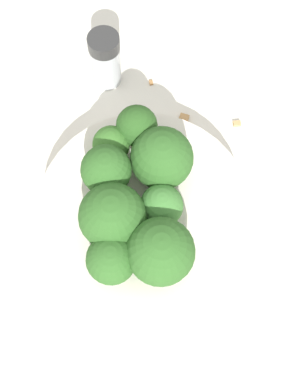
# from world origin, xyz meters

# --- Properties ---
(ground_plane) EXTENTS (3.00, 3.00, 0.00)m
(ground_plane) POSITION_xyz_m (0.00, 0.00, 0.00)
(ground_plane) COLOR silver
(bowl) EXTENTS (0.20, 0.20, 0.04)m
(bowl) POSITION_xyz_m (0.00, 0.00, 0.02)
(bowl) COLOR silver
(bowl) RESTS_ON ground_plane
(broccoli_floret_0) EXTENTS (0.05, 0.05, 0.06)m
(broccoli_floret_0) POSITION_xyz_m (0.04, -0.01, 0.07)
(broccoli_floret_0) COLOR #8EB770
(broccoli_floret_0) RESTS_ON bowl
(broccoli_floret_1) EXTENTS (0.06, 0.06, 0.07)m
(broccoli_floret_1) POSITION_xyz_m (-0.02, 0.05, 0.07)
(broccoli_floret_1) COLOR #84AD66
(broccoli_floret_1) RESTS_ON bowl
(broccoli_floret_2) EXTENTS (0.06, 0.06, 0.07)m
(broccoli_floret_2) POSITION_xyz_m (0.02, 0.03, 0.07)
(broccoli_floret_2) COLOR #8EB770
(broccoli_floret_2) RESTS_ON bowl
(broccoli_floret_3) EXTENTS (0.04, 0.04, 0.05)m
(broccoli_floret_3) POSITION_xyz_m (-0.02, 0.01, 0.06)
(broccoli_floret_3) COLOR #7A9E5B
(broccoli_floret_3) RESTS_ON bowl
(broccoli_floret_4) EXTENTS (0.06, 0.06, 0.06)m
(broccoli_floret_4) POSITION_xyz_m (-0.01, -0.04, 0.07)
(broccoli_floret_4) COLOR #8EB770
(broccoli_floret_4) RESTS_ON bowl
(broccoli_floret_5) EXTENTS (0.03, 0.03, 0.04)m
(broccoli_floret_5) POSITION_xyz_m (0.04, -0.04, 0.06)
(broccoli_floret_5) COLOR #8EB770
(broccoli_floret_5) RESTS_ON bowl
(broccoli_floret_6) EXTENTS (0.04, 0.04, 0.05)m
(broccoli_floret_6) POSITION_xyz_m (0.01, 0.06, 0.07)
(broccoli_floret_6) COLOR #84AD66
(broccoli_floret_6) RESTS_ON bowl
(broccoli_floret_7) EXTENTS (0.04, 0.04, 0.05)m
(broccoli_floret_7) POSITION_xyz_m (0.02, -0.06, 0.07)
(broccoli_floret_7) COLOR #84AD66
(broccoli_floret_7) RESTS_ON bowl
(pepper_shaker) EXTENTS (0.03, 0.03, 0.07)m
(pepper_shaker) POSITION_xyz_m (0.07, -0.15, 0.03)
(pepper_shaker) COLOR #B2B7BC
(pepper_shaker) RESTS_ON ground_plane
(almond_crumb_1) EXTENTS (0.01, 0.01, 0.01)m
(almond_crumb_1) POSITION_xyz_m (-0.07, -0.13, 0.00)
(almond_crumb_1) COLOR tan
(almond_crumb_1) RESTS_ON ground_plane
(almond_crumb_2) EXTENTS (0.01, 0.01, 0.01)m
(almond_crumb_2) POSITION_xyz_m (-0.02, -0.12, 0.00)
(almond_crumb_2) COLOR #AD7F4C
(almond_crumb_2) RESTS_ON ground_plane
(almond_crumb_4) EXTENTS (0.01, 0.01, 0.01)m
(almond_crumb_4) POSITION_xyz_m (0.03, -0.16, 0.00)
(almond_crumb_4) COLOR olive
(almond_crumb_4) RESTS_ON ground_plane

